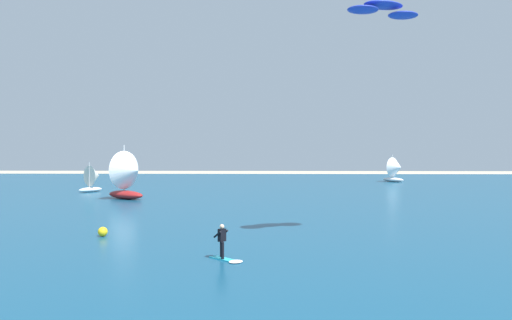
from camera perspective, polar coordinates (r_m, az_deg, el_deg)
ocean at (r=54.51m, az=1.44°, el=-4.23°), size 160.00×90.00×0.10m
kitesurfer at (r=22.89m, az=-3.78°, el=-10.38°), size 1.82×1.74×1.67m
kite at (r=28.65m, az=15.03°, el=17.04°), size 4.74×3.22×0.69m
sailboat_far_left at (r=50.94m, az=-14.88°, el=-1.69°), size 5.09×4.62×5.65m
sailboat_near_shore at (r=78.10m, az=16.45°, el=-1.09°), size 3.78×3.89×4.36m
sailboat_trailing at (r=61.38m, az=-18.91°, el=-2.07°), size 3.09×3.26×3.62m
marker_buoy at (r=30.21m, az=-17.91°, el=-8.19°), size 0.57×0.57×0.57m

